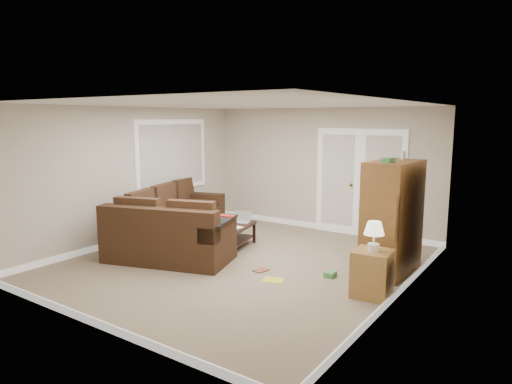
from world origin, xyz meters
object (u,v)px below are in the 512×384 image
Objects in this scene: sectional_sofa at (173,227)px; side_cabinet at (372,269)px; coffee_table at (234,236)px; tv_armoire at (392,217)px.

sectional_sofa is 3.75m from side_cabinet.
coffee_table is (0.93, 0.57, -0.14)m from sectional_sofa.
side_cabinet is (0.11, -1.05, -0.49)m from tv_armoire.
sectional_sofa reaches higher than coffee_table.
tv_armoire is 1.82× the size of side_cabinet.
coffee_table is 0.61× the size of tv_armoire.
tv_armoire reaches higher than sectional_sofa.
side_cabinet is at bearing -20.08° from sectional_sofa.
side_cabinet reaches higher than coffee_table.
tv_armoire is (2.71, 0.31, 0.62)m from coffee_table.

